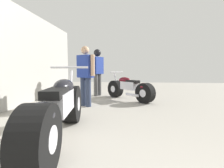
# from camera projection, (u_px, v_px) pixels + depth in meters

# --- Properties ---
(ground_plane) EXTENTS (17.43, 17.43, 0.00)m
(ground_plane) POSITION_uv_depth(u_px,v_px,m) (132.00, 113.00, 3.78)
(ground_plane) COLOR #9E998E
(garage_partition_left) EXTENTS (0.08, 7.99, 2.73)m
(garage_partition_left) POSITION_uv_depth(u_px,v_px,m) (5.00, 55.00, 3.97)
(garage_partition_left) COLOR #A3A099
(garage_partition_left) RESTS_ON ground_plane
(motorcycle_maroon_cruiser) EXTENTS (0.76, 2.31, 1.07)m
(motorcycle_maroon_cruiser) POSITION_uv_depth(u_px,v_px,m) (59.00, 111.00, 2.29)
(motorcycle_maroon_cruiser) COLOR black
(motorcycle_maroon_cruiser) RESTS_ON ground_plane
(motorcycle_black_naked) EXTENTS (1.57, 1.55, 0.92)m
(motorcycle_black_naked) POSITION_uv_depth(u_px,v_px,m) (130.00, 89.00, 5.35)
(motorcycle_black_naked) COLOR black
(motorcycle_black_naked) RESTS_ON ground_plane
(mechanic_in_blue) EXTENTS (0.61, 0.43, 1.63)m
(mechanic_in_blue) POSITION_uv_depth(u_px,v_px,m) (85.00, 73.00, 4.41)
(mechanic_in_blue) COLOR #2D3851
(mechanic_in_blue) RESTS_ON ground_plane
(mechanic_with_helmet) EXTENTS (0.43, 0.66, 1.76)m
(mechanic_with_helmet) POSITION_uv_depth(u_px,v_px,m) (97.00, 68.00, 6.16)
(mechanic_with_helmet) COLOR #4C4C4C
(mechanic_with_helmet) RESTS_ON ground_plane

